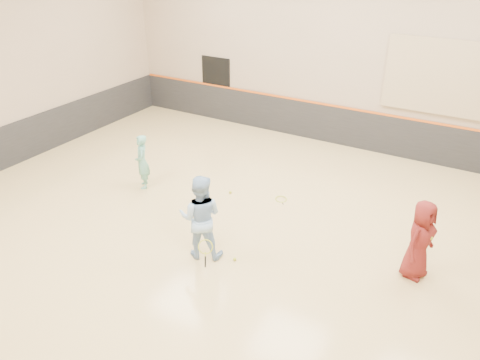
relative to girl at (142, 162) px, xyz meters
The scene contains 14 objects.
room 3.45m from the girl, 12.08° to the right, with size 15.04×12.04×6.22m.
wainscot_back 6.24m from the girl, 57.27° to the left, with size 14.90×0.04×1.20m, color #232326.
wainscot_left 4.16m from the girl, behind, with size 0.04×11.90×1.20m, color #232326.
accent_stripe 6.25m from the girl, 57.22° to the left, with size 14.90×0.03×0.06m, color #D85914.
acoustic_panel 8.28m from the girl, 40.26° to the left, with size 3.20×0.08×2.00m, color tan.
doorway 5.39m from the girl, 102.10° to the left, with size 1.10×0.05×2.20m, color black.
girl is the anchor object (origin of this frame).
instructor 3.41m from the girl, 29.44° to the right, with size 0.88×0.68×1.81m, color #95BCE7.
young_man 6.87m from the girl, ahead, with size 0.79×0.51×1.61m, color maroon.
held_racket 3.90m from the girl, 31.62° to the right, with size 0.31×0.31×0.60m, color gold, non-canonical shape.
spare_racket 3.65m from the girl, 19.10° to the left, with size 0.64×0.64×0.10m, color #A4B828, non-canonical shape.
ball_under_racket 4.02m from the girl, 22.58° to the right, with size 0.07×0.07×0.07m, color #BED030.
ball_in_hand 7.07m from the girl, ahead, with size 0.07×0.07×0.07m, color gold.
ball_beside_spare 2.39m from the girl, 20.75° to the left, with size 0.07×0.07×0.07m, color gold.
Camera 1 is at (4.22, -7.34, 5.85)m, focal length 35.00 mm.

